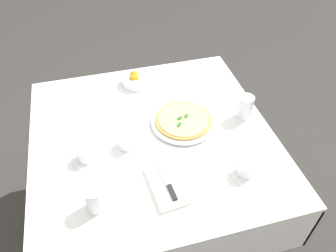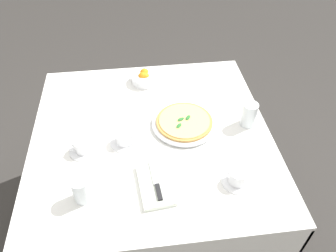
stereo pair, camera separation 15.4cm
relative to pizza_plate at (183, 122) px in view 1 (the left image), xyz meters
name	(u,v)px [view 1 (the left image)]	position (x,y,z in m)	size (l,w,h in m)	color
ground_plane	(156,216)	(-0.04, 0.16, -0.73)	(8.00, 8.00, 0.00)	#33302D
dining_table	(153,153)	(-0.04, 0.16, -0.14)	(1.11, 1.11, 0.72)	white
pizza_plate	(183,122)	(0.00, 0.00, 0.00)	(0.31, 0.31, 0.02)	white
pizza	(183,120)	(0.00, 0.00, 0.01)	(0.27, 0.27, 0.02)	#C68E47
coffee_cup_back_corner	(86,155)	(-0.11, 0.47, 0.02)	(0.13, 0.13, 0.06)	white
coffee_cup_near_right	(246,169)	(-0.36, -0.16, 0.02)	(0.13, 0.13, 0.06)	white
coffee_cup_far_left	(127,143)	(-0.08, 0.29, 0.02)	(0.13, 0.13, 0.06)	white
water_glass_right_edge	(245,109)	(-0.03, -0.30, 0.04)	(0.07, 0.07, 0.12)	white
water_glass_far_right	(95,200)	(-0.36, 0.45, 0.04)	(0.07, 0.07, 0.11)	white
napkin_folded	(167,185)	(-0.34, 0.17, 0.00)	(0.23, 0.15, 0.02)	white
dinner_knife	(167,183)	(-0.34, 0.17, 0.01)	(0.20, 0.04, 0.01)	silver
citrus_bowl	(135,80)	(0.37, 0.16, 0.02)	(0.15, 0.15, 0.06)	white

